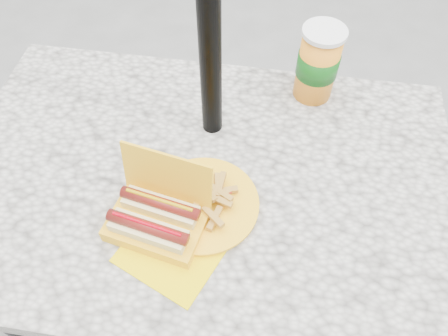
# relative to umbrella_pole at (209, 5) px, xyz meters

# --- Properties ---
(ground) EXTENTS (60.00, 60.00, 0.00)m
(ground) POSITION_rel_umbrella_pole_xyz_m (0.00, -0.16, -1.10)
(ground) COLOR slate
(picnic_table) EXTENTS (1.20, 0.80, 0.75)m
(picnic_table) POSITION_rel_umbrella_pole_xyz_m (0.00, -0.16, -0.46)
(picnic_table) COLOR beige
(picnic_table) RESTS_ON ground
(umbrella_pole) EXTENTS (0.05, 0.05, 2.20)m
(umbrella_pole) POSITION_rel_umbrella_pole_xyz_m (0.00, 0.00, 0.00)
(umbrella_pole) COLOR black
(umbrella_pole) RESTS_ON ground
(hotdog_box) EXTENTS (0.23, 0.19, 0.16)m
(hotdog_box) POSITION_rel_umbrella_pole_xyz_m (-0.07, -0.31, -0.31)
(hotdog_box) COLOR yellow
(hotdog_box) RESTS_ON picnic_table
(fries_plate) EXTENTS (0.29, 0.36, 0.05)m
(fries_plate) POSITION_rel_umbrella_pole_xyz_m (0.02, -0.25, -0.34)
(fries_plate) COLOR #FFDC00
(fries_plate) RESTS_ON picnic_table
(soda_cup) EXTENTS (0.11, 0.11, 0.20)m
(soda_cup) POSITION_rel_umbrella_pole_xyz_m (0.25, 0.16, -0.25)
(soda_cup) COLOR orange
(soda_cup) RESTS_ON picnic_table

